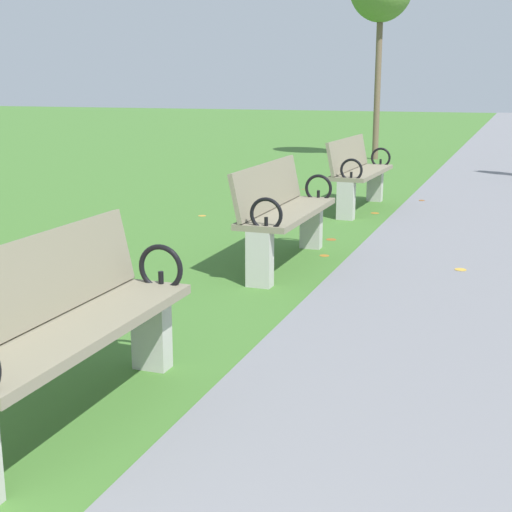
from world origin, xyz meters
The scene contains 4 objects.
park_bench_2 centered at (-0.50, 3.03, 0.49)m, with size 0.48×1.60×0.90m.
park_bench_3 centered at (-0.50, 6.33, 0.49)m, with size 0.48×1.60×0.90m.
park_bench_4 centered at (-0.50, 9.42, 0.49)m, with size 0.53×1.62×0.90m.
scattered_leaves centered at (-0.25, 6.79, 0.01)m, with size 3.72×12.65×0.02m.
Camera 1 is at (1.46, 0.26, 1.60)m, focal length 51.69 mm.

